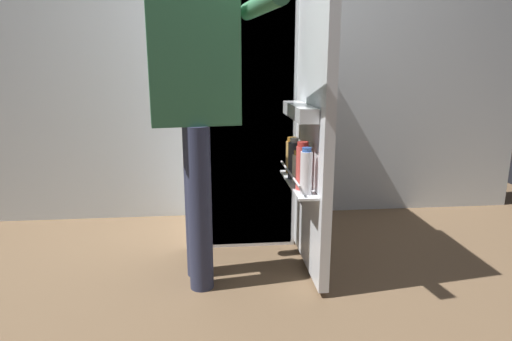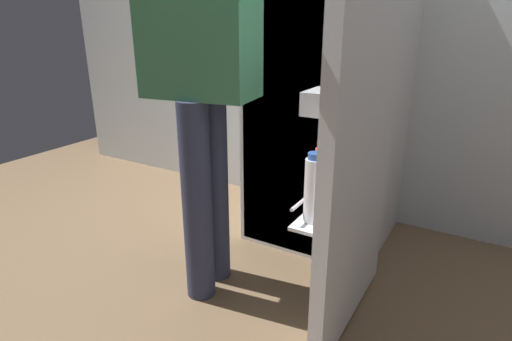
# 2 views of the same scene
# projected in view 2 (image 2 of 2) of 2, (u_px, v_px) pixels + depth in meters

# --- Properties ---
(ground_plane) EXTENTS (5.36, 5.36, 0.00)m
(ground_plane) POSITION_uv_depth(u_px,v_px,m) (274.00, 281.00, 1.90)
(ground_plane) COLOR brown
(refrigerator) EXTENTS (0.73, 1.29, 1.62)m
(refrigerator) POSITION_uv_depth(u_px,v_px,m) (332.00, 86.00, 2.02)
(refrigerator) COLOR silver
(refrigerator) RESTS_ON ground_plane
(person) EXTENTS (0.61, 0.69, 1.67)m
(person) POSITION_uv_depth(u_px,v_px,m) (202.00, 51.00, 1.54)
(person) COLOR #2D334C
(person) RESTS_ON ground_plane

